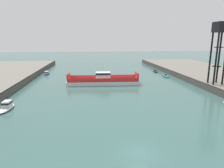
{
  "coord_description": "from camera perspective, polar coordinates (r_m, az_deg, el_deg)",
  "views": [
    {
      "loc": [
        -5.4,
        -19.95,
        13.0
      ],
      "look_at": [
        0.0,
        28.0,
        2.0
      ],
      "focal_mm": 31.3,
      "sensor_mm": 36.0,
      "label": 1
    }
  ],
  "objects": [
    {
      "name": "ground_plane",
      "position": [
        24.42,
        7.83,
        -19.45
      ],
      "size": [
        400.0,
        400.0,
        0.0
      ],
      "primitive_type": "plane",
      "color": "#3D6660"
    },
    {
      "name": "chain_ferry",
      "position": [
        58.63,
        -2.62,
        1.09
      ],
      "size": [
        21.64,
        6.67,
        3.52
      ],
      "color": "silver",
      "rests_on": "ground"
    },
    {
      "name": "moored_boat_near_left",
      "position": [
        42.35,
        -28.4,
        -5.78
      ],
      "size": [
        2.05,
        5.55,
        1.62
      ],
      "color": "white",
      "rests_on": "ground"
    },
    {
      "name": "moored_boat_near_right",
      "position": [
        78.91,
        -18.53,
        3.04
      ],
      "size": [
        1.86,
        5.55,
        1.27
      ],
      "color": "navy",
      "rests_on": "ground"
    },
    {
      "name": "moored_boat_mid_left",
      "position": [
        82.83,
        12.53,
        3.72
      ],
      "size": [
        1.93,
        5.38,
        1.09
      ],
      "color": "black",
      "rests_on": "ground"
    },
    {
      "name": "moored_boat_far_left",
      "position": [
        72.68,
        15.38,
        2.26
      ],
      "size": [
        2.01,
        5.82,
        0.95
      ],
      "color": "#237075",
      "rests_on": "ground"
    },
    {
      "name": "crane_tower",
      "position": [
        56.53,
        29.05,
        11.98
      ],
      "size": [
        3.11,
        3.11,
        15.49
      ],
      "color": "black",
      "rests_on": "quay_right"
    }
  ]
}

